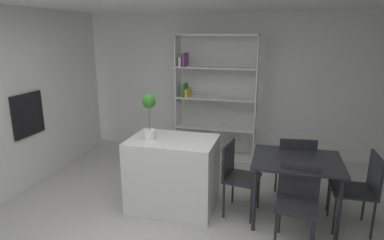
{
  "coord_description": "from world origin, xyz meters",
  "views": [
    {
      "loc": [
        1.12,
        -2.88,
        2.2
      ],
      "look_at": [
        0.11,
        0.89,
        1.17
      ],
      "focal_mm": 30.68,
      "sensor_mm": 36.0,
      "label": 1
    }
  ],
  "objects_px": {
    "built_in_oven": "(28,114)",
    "dining_chair_far": "(295,164)",
    "dining_chair_island_side": "(235,171)",
    "open_bookshelf": "(211,99)",
    "dining_chair_near": "(298,197)",
    "dining_chair_window_side": "(363,185)",
    "potted_plant_on_island": "(149,113)",
    "dining_table": "(297,166)",
    "kitchen_island": "(173,173)"
  },
  "relations": [
    {
      "from": "built_in_oven",
      "to": "kitchen_island",
      "type": "bearing_deg",
      "value": -2.47
    },
    {
      "from": "open_bookshelf",
      "to": "potted_plant_on_island",
      "type": "bearing_deg",
      "value": -100.45
    },
    {
      "from": "built_in_oven",
      "to": "dining_chair_near",
      "type": "relative_size",
      "value": 0.71
    },
    {
      "from": "built_in_oven",
      "to": "potted_plant_on_island",
      "type": "distance_m",
      "value": 1.95
    },
    {
      "from": "potted_plant_on_island",
      "to": "dining_chair_window_side",
      "type": "distance_m",
      "value": 2.6
    },
    {
      "from": "kitchen_island",
      "to": "dining_chair_window_side",
      "type": "relative_size",
      "value": 1.19
    },
    {
      "from": "dining_chair_window_side",
      "to": "dining_chair_near",
      "type": "bearing_deg",
      "value": -58.94
    },
    {
      "from": "open_bookshelf",
      "to": "dining_table",
      "type": "relative_size",
      "value": 2.17
    },
    {
      "from": "potted_plant_on_island",
      "to": "dining_chair_island_side",
      "type": "xyz_separation_m",
      "value": [
        1.06,
        0.15,
        -0.71
      ]
    },
    {
      "from": "dining_chair_far",
      "to": "dining_chair_near",
      "type": "bearing_deg",
      "value": 83.8
    },
    {
      "from": "dining_chair_near",
      "to": "dining_chair_far",
      "type": "relative_size",
      "value": 0.94
    },
    {
      "from": "dining_table",
      "to": "dining_chair_island_side",
      "type": "relative_size",
      "value": 1.11
    },
    {
      "from": "kitchen_island",
      "to": "dining_chair_window_side",
      "type": "distance_m",
      "value": 2.23
    },
    {
      "from": "open_bookshelf",
      "to": "dining_chair_island_side",
      "type": "bearing_deg",
      "value": -69.38
    },
    {
      "from": "built_in_oven",
      "to": "dining_chair_near",
      "type": "distance_m",
      "value": 3.79
    },
    {
      "from": "dining_chair_island_side",
      "to": "dining_chair_far",
      "type": "height_order",
      "value": "dining_chair_far"
    },
    {
      "from": "dining_chair_near",
      "to": "dining_chair_far",
      "type": "height_order",
      "value": "dining_chair_far"
    },
    {
      "from": "dining_chair_near",
      "to": "dining_chair_island_side",
      "type": "height_order",
      "value": "dining_chair_island_side"
    },
    {
      "from": "dining_chair_island_side",
      "to": "dining_table",
      "type": "bearing_deg",
      "value": -82.93
    },
    {
      "from": "kitchen_island",
      "to": "dining_chair_window_side",
      "type": "height_order",
      "value": "kitchen_island"
    },
    {
      "from": "kitchen_island",
      "to": "potted_plant_on_island",
      "type": "xyz_separation_m",
      "value": [
        -0.27,
        -0.07,
        0.8
      ]
    },
    {
      "from": "dining_chair_island_side",
      "to": "dining_chair_far",
      "type": "xyz_separation_m",
      "value": [
        0.73,
        0.42,
        0.0
      ]
    },
    {
      "from": "dining_chair_window_side",
      "to": "dining_chair_far",
      "type": "relative_size",
      "value": 0.98
    },
    {
      "from": "built_in_oven",
      "to": "dining_chair_far",
      "type": "height_order",
      "value": "built_in_oven"
    },
    {
      "from": "dining_table",
      "to": "dining_chair_near",
      "type": "xyz_separation_m",
      "value": [
        0.01,
        -0.44,
        -0.17
      ]
    },
    {
      "from": "kitchen_island",
      "to": "dining_chair_island_side",
      "type": "distance_m",
      "value": 0.8
    },
    {
      "from": "open_bookshelf",
      "to": "dining_chair_near",
      "type": "height_order",
      "value": "open_bookshelf"
    },
    {
      "from": "built_in_oven",
      "to": "dining_chair_window_side",
      "type": "bearing_deg",
      "value": -0.27
    },
    {
      "from": "dining_chair_window_side",
      "to": "dining_chair_far",
      "type": "distance_m",
      "value": 0.83
    },
    {
      "from": "dining_chair_window_side",
      "to": "dining_chair_island_side",
      "type": "height_order",
      "value": "same"
    },
    {
      "from": "built_in_oven",
      "to": "dining_chair_far",
      "type": "distance_m",
      "value": 3.78
    },
    {
      "from": "potted_plant_on_island",
      "to": "open_bookshelf",
      "type": "relative_size",
      "value": 0.26
    },
    {
      "from": "built_in_oven",
      "to": "dining_chair_island_side",
      "type": "bearing_deg",
      "value": -0.19
    },
    {
      "from": "dining_chair_island_side",
      "to": "open_bookshelf",
      "type": "bearing_deg",
      "value": 28.72
    },
    {
      "from": "dining_table",
      "to": "dining_chair_island_side",
      "type": "xyz_separation_m",
      "value": [
        -0.72,
        0.01,
        -0.15
      ]
    },
    {
      "from": "kitchen_island",
      "to": "dining_table",
      "type": "height_order",
      "value": "kitchen_island"
    },
    {
      "from": "dining_chair_near",
      "to": "dining_chair_island_side",
      "type": "distance_m",
      "value": 0.86
    },
    {
      "from": "dining_table",
      "to": "dining_chair_far",
      "type": "xyz_separation_m",
      "value": [
        0.01,
        0.43,
        -0.14
      ]
    },
    {
      "from": "dining_table",
      "to": "dining_chair_window_side",
      "type": "height_order",
      "value": "dining_chair_window_side"
    },
    {
      "from": "built_in_oven",
      "to": "dining_chair_near",
      "type": "xyz_separation_m",
      "value": [
        3.72,
        -0.47,
        -0.55
      ]
    },
    {
      "from": "dining_chair_window_side",
      "to": "dining_chair_near",
      "type": "xyz_separation_m",
      "value": [
        -0.71,
        -0.45,
        -0.02
      ]
    },
    {
      "from": "built_in_oven",
      "to": "dining_chair_far",
      "type": "xyz_separation_m",
      "value": [
        3.72,
        0.41,
        -0.52
      ]
    },
    {
      "from": "kitchen_island",
      "to": "dining_chair_near",
      "type": "relative_size",
      "value": 1.25
    },
    {
      "from": "dining_chair_near",
      "to": "dining_table",
      "type": "bearing_deg",
      "value": 97.55
    },
    {
      "from": "kitchen_island",
      "to": "dining_table",
      "type": "relative_size",
      "value": 1.07
    },
    {
      "from": "dining_chair_near",
      "to": "dining_chair_island_side",
      "type": "relative_size",
      "value": 0.95
    },
    {
      "from": "dining_table",
      "to": "dining_chair_window_side",
      "type": "bearing_deg",
      "value": 0.13
    },
    {
      "from": "potted_plant_on_island",
      "to": "open_bookshelf",
      "type": "distance_m",
      "value": 2.03
    },
    {
      "from": "dining_chair_far",
      "to": "dining_chair_window_side",
      "type": "bearing_deg",
      "value": 142.6
    },
    {
      "from": "dining_table",
      "to": "dining_chair_window_side",
      "type": "relative_size",
      "value": 1.11
    }
  ]
}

